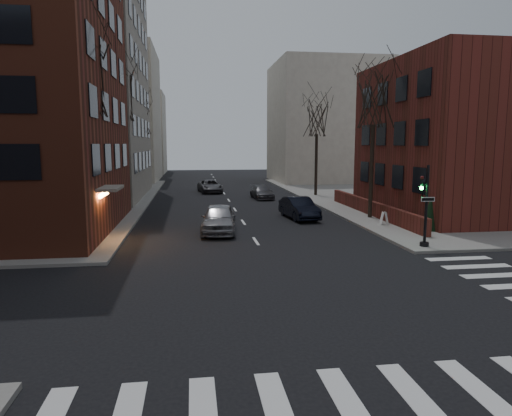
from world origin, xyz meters
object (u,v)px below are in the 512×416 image
at_px(streetlamp_far, 148,152).
at_px(sandwich_board, 384,218).
at_px(parked_sedan, 299,208).
at_px(car_lane_far, 210,186).
at_px(tree_left_a, 85,81).
at_px(tree_left_b, 120,96).
at_px(tree_right_b, 317,119).
at_px(traffic_signal, 425,211).
at_px(evergreen_shrub, 431,213).
at_px(tree_left_c, 140,117).
at_px(car_lane_gray, 262,192).
at_px(tree_right_a, 374,101).
at_px(streetlamp_near, 123,157).
at_px(car_lane_silver, 219,219).

relative_size(streetlamp_far, sandwich_board, 7.92).
xyz_separation_m(parked_sedan, car_lane_far, (-5.42, 18.19, -0.08)).
height_order(tree_left_a, tree_left_b, tree_left_b).
distance_m(tree_left_a, tree_right_b, 25.19).
height_order(traffic_signal, evergreen_shrub, traffic_signal).
bearing_deg(evergreen_shrub, tree_left_b, 146.05).
xyz_separation_m(tree_left_c, car_lane_gray, (12.02, -9.20, -7.42)).
height_order(tree_right_a, car_lane_gray, tree_right_a).
height_order(streetlamp_near, car_lane_silver, streetlamp_near).
relative_size(tree_right_a, parked_sedan, 2.13).
relative_size(car_lane_silver, evergreen_shrub, 2.41).
bearing_deg(car_lane_silver, car_lane_far, 94.59).
bearing_deg(streetlamp_near, sandwich_board, -21.96).
height_order(tree_left_a, parked_sedan, tree_left_a).
bearing_deg(streetlamp_near, parked_sedan, -14.23).
relative_size(tree_right_a, streetlamp_near, 1.55).
relative_size(tree_right_b, streetlamp_far, 1.46).
bearing_deg(parked_sedan, tree_left_b, 144.17).
bearing_deg(streetlamp_near, evergreen_shrub, -25.68).
height_order(car_lane_gray, car_lane_far, car_lane_far).
distance_m(car_lane_far, evergreen_shrub, 26.88).
distance_m(tree_right_b, car_lane_silver, 21.40).
bearing_deg(parked_sedan, tree_right_b, 63.04).
bearing_deg(tree_right_a, parked_sedan, 169.31).
bearing_deg(tree_right_b, tree_left_a, -134.36).
bearing_deg(tree_left_b, parked_sedan, -29.00).
bearing_deg(car_lane_gray, sandwich_board, -75.10).
relative_size(traffic_signal, tree_left_c, 0.41).
xyz_separation_m(streetlamp_far, evergreen_shrub, (18.70, -28.99, -3.08)).
bearing_deg(tree_right_a, streetlamp_far, 125.31).
relative_size(tree_right_b, car_lane_silver, 1.89).
distance_m(tree_right_a, car_lane_silver, 13.25).
bearing_deg(traffic_signal, evergreen_shrub, 57.44).
distance_m(traffic_signal, car_lane_far, 29.64).
xyz_separation_m(car_lane_silver, evergreen_shrub, (12.31, -1.69, 0.33)).
distance_m(tree_left_b, streetlamp_far, 16.68).
xyz_separation_m(tree_left_a, tree_left_c, (0.00, 26.00, -0.44)).
xyz_separation_m(tree_left_c, streetlamp_far, (0.60, 2.00, -3.79)).
relative_size(tree_right_a, sandwich_board, 12.26).
bearing_deg(tree_left_c, tree_left_a, -90.00).
xyz_separation_m(traffic_signal, streetlamp_near, (-16.14, 13.01, 2.33)).
bearing_deg(car_lane_gray, streetlamp_far, 131.37).
bearing_deg(tree_right_b, streetlamp_near, -149.53).
bearing_deg(sandwich_board, tree_left_c, 133.51).
bearing_deg(tree_left_b, streetlamp_far, 87.85).
relative_size(streetlamp_near, car_lane_gray, 1.49).
bearing_deg(tree_left_c, car_lane_far, -21.47).
xyz_separation_m(car_lane_silver, car_lane_gray, (5.04, 16.11, -0.22)).
relative_size(car_lane_far, evergreen_shrub, 2.39).
bearing_deg(traffic_signal, car_lane_gray, 102.20).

